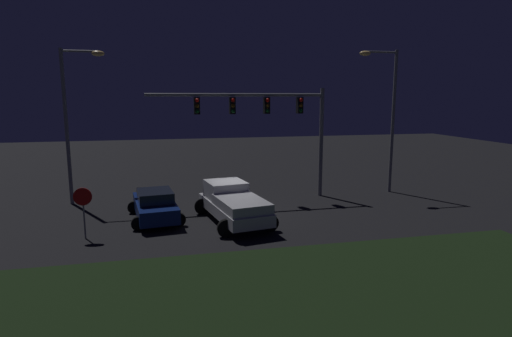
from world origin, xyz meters
The scene contains 8 objects.
ground_plane centered at (0.00, 0.00, 0.00)m, with size 80.00×80.00×0.00m, color black.
grass_median centered at (0.00, -9.30, 0.05)m, with size 22.36×7.60×0.10m, color black.
pickup_truck centered at (-0.32, -1.25, 1.00)m, with size 3.50×5.66×1.80m.
car_sedan centered at (-3.99, -0.16, 0.74)m, with size 2.84×4.59×1.51m.
traffic_signal_gantry centered at (2.45, 2.89, 5.03)m, with size 10.32×0.56×6.50m.
street_lamp_left centered at (-8.22, 4.07, 5.33)m, with size 2.33×0.44×8.57m.
street_lamp_right centered at (10.07, 2.93, 5.47)m, with size 2.53×0.44×8.79m.
stop_sign centered at (-6.88, -2.39, 1.56)m, with size 0.76×0.08×2.23m.
Camera 1 is at (-3.50, -20.67, 6.00)m, focal length 29.30 mm.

